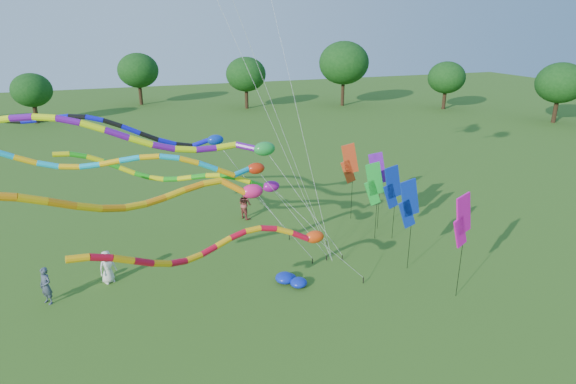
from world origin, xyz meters
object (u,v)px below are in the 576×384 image
object	(u,v)px
person_c	(245,204)
tube_kite_red	(240,244)
blue_nylon_heap	(296,278)
person_b	(46,286)
tube_kite_orange	(149,196)
person_a	(107,267)

from	to	relation	value
person_c	tube_kite_red	bearing A→B (deg)	139.90
person_c	blue_nylon_heap	bearing A→B (deg)	156.77
tube_kite_red	person_c	world-z (taller)	tube_kite_red
blue_nylon_heap	person_b	xyz separation A→B (m)	(-10.78, 2.03, 0.65)
person_b	blue_nylon_heap	bearing A→B (deg)	37.35
tube_kite_orange	person_c	xyz separation A→B (m)	(6.08, 8.89, -4.37)
tube_kite_red	tube_kite_orange	world-z (taller)	tube_kite_orange
blue_nylon_heap	person_c	xyz separation A→B (m)	(-0.17, 8.41, 0.72)
tube_kite_orange	blue_nylon_heap	xyz separation A→B (m)	(6.24, 0.48, -5.09)
person_b	person_c	world-z (taller)	person_c
tube_kite_orange	person_c	bearing A→B (deg)	41.85
tube_kite_red	blue_nylon_heap	bearing A→B (deg)	25.09
tube_kite_red	blue_nylon_heap	distance (m)	5.39
tube_kite_red	person_a	size ratio (longest dim) A/B	7.34
tube_kite_red	person_c	size ratio (longest dim) A/B	6.38
tube_kite_red	blue_nylon_heap	xyz separation A→B (m)	(3.25, 2.52, -3.48)
person_a	person_b	size ratio (longest dim) A/B	0.94
tube_kite_orange	person_a	world-z (taller)	tube_kite_orange
person_c	person_b	bearing A→B (deg)	96.64
person_b	tube_kite_orange	bearing A→B (deg)	19.08
blue_nylon_heap	person_b	size ratio (longest dim) A/B	0.83
tube_kite_red	person_b	distance (m)	9.25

